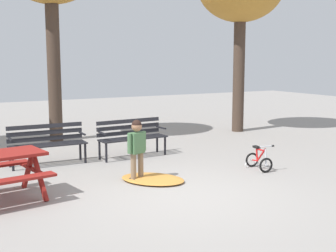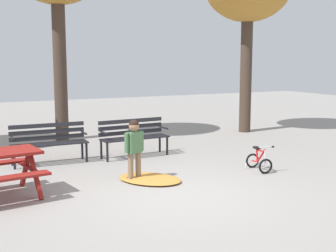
{
  "view_description": "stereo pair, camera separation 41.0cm",
  "coord_description": "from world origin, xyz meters",
  "px_view_note": "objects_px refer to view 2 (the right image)",
  "views": [
    {
      "loc": [
        -3.71,
        -6.28,
        2.25
      ],
      "look_at": [
        0.8,
        1.91,
        0.85
      ],
      "focal_mm": 48.8,
      "sensor_mm": 36.0,
      "label": 1
    },
    {
      "loc": [
        -3.35,
        -6.47,
        2.25
      ],
      "look_at": [
        0.8,
        1.91,
        0.85
      ],
      "focal_mm": 48.8,
      "sensor_mm": 36.0,
      "label": 2
    }
  ],
  "objects_px": {
    "child_standing": "(134,145)",
    "kids_bicycle": "(259,161)",
    "park_bench_left": "(133,134)",
    "park_bench_far_left": "(49,140)"
  },
  "relations": [
    {
      "from": "park_bench_left",
      "to": "park_bench_far_left",
      "type": "bearing_deg",
      "value": 175.72
    },
    {
      "from": "child_standing",
      "to": "kids_bicycle",
      "type": "height_order",
      "value": "child_standing"
    },
    {
      "from": "kids_bicycle",
      "to": "park_bench_left",
      "type": "bearing_deg",
      "value": 126.02
    },
    {
      "from": "park_bench_left",
      "to": "kids_bicycle",
      "type": "bearing_deg",
      "value": -53.98
    },
    {
      "from": "child_standing",
      "to": "kids_bicycle",
      "type": "distance_m",
      "value": 2.6
    },
    {
      "from": "park_bench_far_left",
      "to": "park_bench_left",
      "type": "relative_size",
      "value": 0.99
    },
    {
      "from": "park_bench_far_left",
      "to": "child_standing",
      "type": "height_order",
      "value": "child_standing"
    },
    {
      "from": "park_bench_far_left",
      "to": "kids_bicycle",
      "type": "xyz_separation_m",
      "value": [
        3.63,
        -2.53,
        -0.31
      ]
    },
    {
      "from": "park_bench_left",
      "to": "child_standing",
      "type": "relative_size",
      "value": 1.43
    },
    {
      "from": "kids_bicycle",
      "to": "child_standing",
      "type": "bearing_deg",
      "value": 170.52
    }
  ]
}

